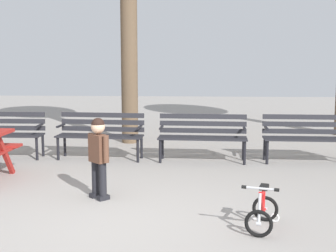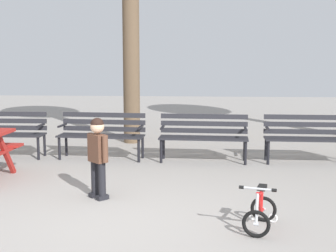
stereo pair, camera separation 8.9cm
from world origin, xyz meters
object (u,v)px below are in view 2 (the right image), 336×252
kids_bicycle (260,212)px  child_standing (98,151)px  park_bench_far_left (4,130)px  park_bench_right (204,133)px  park_bench_left (102,131)px  park_bench_far_right (309,134)px

kids_bicycle → child_standing: bearing=153.5°
park_bench_far_left → park_bench_right: 3.81m
park_bench_left → kids_bicycle: bearing=-54.6°
park_bench_right → kids_bicycle: 3.49m
park_bench_far_left → child_standing: child_standing is taller
park_bench_left → kids_bicycle: 4.33m
park_bench_far_left → child_standing: bearing=-46.7°
park_bench_far_left → child_standing: 3.48m
park_bench_far_left → park_bench_left: bearing=-0.5°
park_bench_left → kids_bicycle: park_bench_left is taller
park_bench_left → park_bench_far_right: same height
park_bench_far_left → kids_bicycle: (4.41, -3.54, -0.31)m
park_bench_left → child_standing: (0.48, -2.52, 0.14)m
park_bench_left → park_bench_far_right: size_ratio=1.01×
park_bench_far_right → kids_bicycle: size_ratio=2.59×
park_bench_far_left → kids_bicycle: size_ratio=2.59×
park_bench_right → park_bench_far_right: (1.90, 0.02, 0.00)m
park_bench_left → park_bench_far_left: bearing=179.5°
park_bench_far_right → child_standing: size_ratio=1.47×
park_bench_right → park_bench_left: bearing=177.0°
child_standing → kids_bicycle: child_standing is taller
park_bench_far_left → park_bench_far_right: 5.70m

